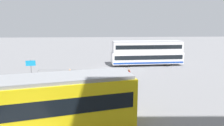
% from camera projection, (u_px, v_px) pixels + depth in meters
% --- Properties ---
extents(ground_plane, '(160.00, 160.00, 0.00)m').
position_uv_depth(ground_plane, '(112.00, 70.00, 25.85)').
color(ground_plane, gray).
extents(double_decker_bus, '(11.12, 2.91, 3.81)m').
position_uv_depth(double_decker_bus, '(147.00, 53.00, 28.69)').
color(double_decker_bus, white).
rests_on(double_decker_bus, ground).
extents(tram_yellow, '(14.04, 5.22, 3.29)m').
position_uv_depth(tram_yellow, '(9.00, 108.00, 9.89)').
color(tram_yellow, yellow).
rests_on(tram_yellow, ground).
extents(pedestrian_near_railing, '(0.42, 0.42, 1.60)m').
position_uv_depth(pedestrian_near_railing, '(70.00, 75.00, 19.56)').
color(pedestrian_near_railing, black).
rests_on(pedestrian_near_railing, ground).
extents(pedestrian_crossing, '(0.44, 0.44, 1.69)m').
position_uv_depth(pedestrian_crossing, '(129.00, 76.00, 19.12)').
color(pedestrian_crossing, '#4C3F2D').
rests_on(pedestrian_crossing, ground).
extents(pedestrian_railing, '(9.03, 0.67, 1.08)m').
position_uv_depth(pedestrian_railing, '(77.00, 72.00, 21.45)').
color(pedestrian_railing, gray).
rests_on(pedestrian_railing, ground).
extents(info_sign, '(1.07, 0.18, 2.27)m').
position_uv_depth(info_sign, '(31.00, 66.00, 21.21)').
color(info_sign, slate).
rests_on(info_sign, ground).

